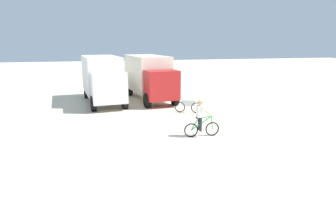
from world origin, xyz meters
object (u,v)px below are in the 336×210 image
(box_truck_avon_van, at_px, (103,77))
(bicycle_spare, at_px, (188,106))
(box_truck_cream_rv, at_px, (149,75))
(cyclist_orange_shirt, at_px, (201,119))

(box_truck_avon_van, xyz_separation_m, bicycle_spare, (5.13, -4.66, -1.48))
(box_truck_avon_van, relative_size, box_truck_cream_rv, 1.00)
(box_truck_cream_rv, distance_m, cyclist_orange_shirt, 9.81)
(box_truck_cream_rv, bearing_deg, bicycle_spare, -72.01)
(cyclist_orange_shirt, relative_size, bicycle_spare, 1.14)
(cyclist_orange_shirt, distance_m, bicycle_spare, 4.90)
(box_truck_avon_van, xyz_separation_m, box_truck_cream_rv, (3.52, 0.28, 0.00))
(box_truck_avon_van, height_order, cyclist_orange_shirt, box_truck_avon_van)
(box_truck_avon_van, bearing_deg, cyclist_orange_shirt, -65.84)
(bicycle_spare, bearing_deg, box_truck_cream_rv, 107.99)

